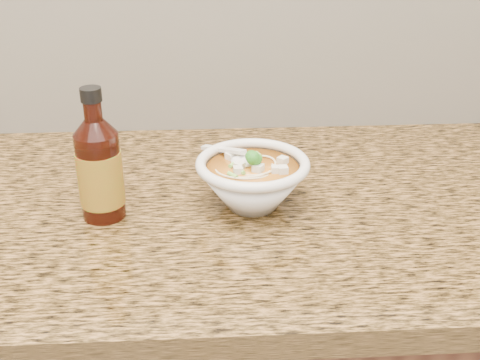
{
  "coord_description": "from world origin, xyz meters",
  "views": [
    {
      "loc": [
        0.12,
        0.8,
        1.38
      ],
      "look_at": [
        0.17,
        1.64,
        0.95
      ],
      "focal_mm": 45.0,
      "sensor_mm": 36.0,
      "label": 1
    }
  ],
  "objects": [
    {
      "name": "hot_sauce_bottle",
      "position": [
        -0.04,
        1.63,
        0.98
      ],
      "size": [
        0.07,
        0.07,
        0.21
      ],
      "rotation": [
        0.0,
        0.0,
        -0.02
      ],
      "color": "#3B0F08",
      "rests_on": "counter_slab"
    },
    {
      "name": "counter_slab",
      "position": [
        0.0,
        1.68,
        0.88
      ],
      "size": [
        4.0,
        0.68,
        0.04
      ],
      "primitive_type": "cube",
      "color": "olive",
      "rests_on": "cabinet"
    },
    {
      "name": "soup_bowl",
      "position": [
        0.19,
        1.64,
        0.94
      ],
      "size": [
        0.18,
        0.18,
        0.1
      ],
      "rotation": [
        0.0,
        0.0,
        0.32
      ],
      "color": "white",
      "rests_on": "counter_slab"
    }
  ]
}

